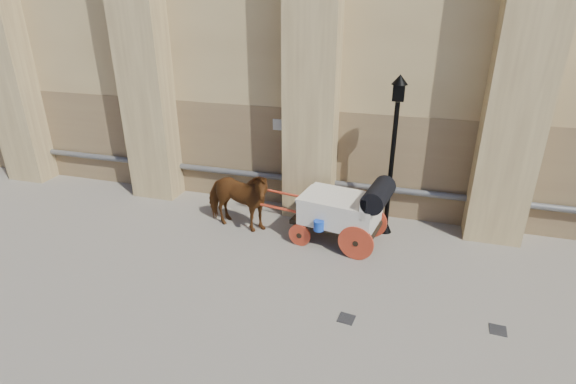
% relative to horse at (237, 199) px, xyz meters
% --- Properties ---
extents(ground, '(90.00, 90.00, 0.00)m').
position_rel_horse_xyz_m(ground, '(2.65, -2.10, -0.89)').
color(ground, gray).
rests_on(ground, ground).
extents(horse, '(2.21, 1.25, 1.77)m').
position_rel_horse_xyz_m(horse, '(0.00, 0.00, 0.00)').
color(horse, '#5F3414').
rests_on(horse, ground).
extents(carriage, '(4.29, 1.78, 1.82)m').
position_rel_horse_xyz_m(carriage, '(2.93, 0.04, 0.10)').
color(carriage, black).
rests_on(carriage, ground).
extents(street_lamp, '(0.40, 0.40, 4.23)m').
position_rel_horse_xyz_m(street_lamp, '(3.92, 0.96, 1.38)').
color(street_lamp, black).
rests_on(street_lamp, ground).
extents(drain_grate_near, '(0.36, 0.36, 0.01)m').
position_rel_horse_xyz_m(drain_grate_near, '(3.50, -2.91, -0.88)').
color(drain_grate_near, black).
rests_on(drain_grate_near, ground).
extents(drain_grate_far, '(0.34, 0.34, 0.01)m').
position_rel_horse_xyz_m(drain_grate_far, '(6.39, -2.41, -0.88)').
color(drain_grate_far, black).
rests_on(drain_grate_far, ground).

